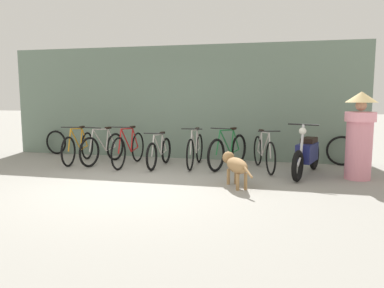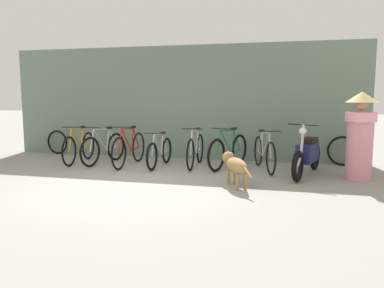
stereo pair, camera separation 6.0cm
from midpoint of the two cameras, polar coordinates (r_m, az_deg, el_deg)
The scene contains 14 objects.
ground_plane at distance 6.63m, azimuth -9.81°, elevation -6.59°, with size 60.00×60.00×0.00m, color gray.
shop_wall_back at distance 9.61m, azimuth -1.90°, elevation 6.33°, with size 9.13×0.20×2.83m.
bicycle_0 at distance 9.32m, azimuth -16.63°, elevation -0.49°, with size 0.46×1.71×0.89m.
bicycle_1 at distance 9.04m, azimuth -13.12°, elevation -0.64°, with size 0.47×1.63×0.89m.
bicycle_2 at distance 8.66m, azimuth -9.34°, elevation -0.75°, with size 0.46×1.79×0.92m.
bicycle_3 at distance 8.44m, azimuth -4.73°, elevation -1.27°, with size 0.46×1.57×0.80m.
bicycle_4 at distance 8.44m, azimuth 0.74°, elevation -0.94°, with size 0.46×1.70×0.89m.
bicycle_5 at distance 8.31m, azimuth 5.79°, elevation -1.10°, with size 0.67×1.68×0.91m.
bicycle_6 at distance 8.16m, azimuth 11.14°, elevation -1.36°, with size 0.61×1.68×0.89m.
motorcycle at distance 7.81m, azimuth 17.36°, elevation -1.54°, with size 0.72×1.91×1.06m.
stray_dog at distance 6.62m, azimuth 6.83°, elevation -3.17°, with size 0.67×1.08×0.57m.
person_in_robes at distance 7.74m, azimuth 24.44°, elevation 1.47°, with size 0.76×0.76×1.67m.
spare_tire_left at distance 10.89m, azimuth -19.69°, elevation 0.26°, with size 0.65×0.12×0.65m.
spare_tire_right at distance 9.17m, azimuth 22.15°, elevation -0.99°, with size 0.68×0.19×0.68m.
Camera 2 is at (2.64, -5.88, 1.58)m, focal length 35.00 mm.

